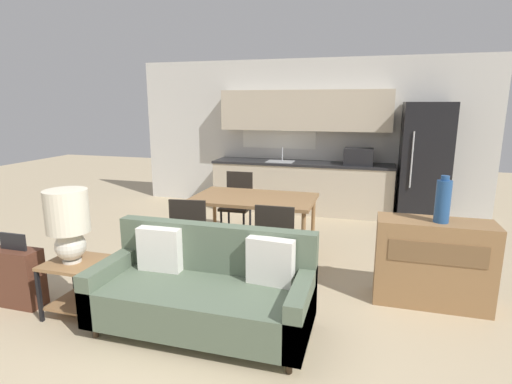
{
  "coord_description": "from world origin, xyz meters",
  "views": [
    {
      "loc": [
        1.17,
        -2.69,
        1.92
      ],
      "look_at": [
        -0.04,
        1.5,
        0.95
      ],
      "focal_mm": 28.0,
      "sensor_mm": 36.0,
      "label": 1
    }
  ],
  "objects_px": {
    "refrigerator": "(424,163)",
    "credenza": "(433,263)",
    "table_lamp": "(68,221)",
    "dining_chair_near_left": "(192,235)",
    "vase": "(443,201)",
    "dining_chair_far_left": "(237,201)",
    "dining_chair_near_right": "(277,243)",
    "suitcase": "(18,277)",
    "side_table": "(76,278)",
    "couch": "(205,290)",
    "dining_table": "(254,202)"
  },
  "relations": [
    {
      "from": "side_table",
      "to": "table_lamp",
      "type": "relative_size",
      "value": 0.77
    },
    {
      "from": "suitcase",
      "to": "dining_table",
      "type": "bearing_deg",
      "value": 45.58
    },
    {
      "from": "dining_chair_near_right",
      "to": "dining_table",
      "type": "bearing_deg",
      "value": -60.49
    },
    {
      "from": "side_table",
      "to": "dining_chair_near_left",
      "type": "xyz_separation_m",
      "value": [
        0.69,
        1.01,
        0.16
      ]
    },
    {
      "from": "dining_chair_near_right",
      "to": "suitcase",
      "type": "relative_size",
      "value": 1.28
    },
    {
      "from": "side_table",
      "to": "vase",
      "type": "relative_size",
      "value": 1.17
    },
    {
      "from": "refrigerator",
      "to": "dining_chair_near_left",
      "type": "xyz_separation_m",
      "value": [
        -2.69,
        -3.08,
        -0.47
      ]
    },
    {
      "from": "table_lamp",
      "to": "dining_chair_near_left",
      "type": "relative_size",
      "value": 0.72
    },
    {
      "from": "dining_table",
      "to": "couch",
      "type": "height_order",
      "value": "couch"
    },
    {
      "from": "side_table",
      "to": "dining_chair_near_left",
      "type": "distance_m",
      "value": 1.24
    },
    {
      "from": "refrigerator",
      "to": "side_table",
      "type": "bearing_deg",
      "value": -129.56
    },
    {
      "from": "dining_chair_near_left",
      "to": "side_table",
      "type": "bearing_deg",
      "value": 48.2
    },
    {
      "from": "vase",
      "to": "dining_chair_near_right",
      "type": "relative_size",
      "value": 0.47
    },
    {
      "from": "refrigerator",
      "to": "dining_chair_near_right",
      "type": "bearing_deg",
      "value": -119.33
    },
    {
      "from": "dining_chair_near_right",
      "to": "dining_chair_far_left",
      "type": "bearing_deg",
      "value": -59.88
    },
    {
      "from": "side_table",
      "to": "dining_chair_near_right",
      "type": "height_order",
      "value": "dining_chair_near_right"
    },
    {
      "from": "couch",
      "to": "suitcase",
      "type": "height_order",
      "value": "couch"
    },
    {
      "from": "dining_chair_far_left",
      "to": "couch",
      "type": "bearing_deg",
      "value": -78.77
    },
    {
      "from": "side_table",
      "to": "table_lamp",
      "type": "bearing_deg",
      "value": -103.19
    },
    {
      "from": "couch",
      "to": "table_lamp",
      "type": "relative_size",
      "value": 2.78
    },
    {
      "from": "refrigerator",
      "to": "table_lamp",
      "type": "height_order",
      "value": "refrigerator"
    },
    {
      "from": "refrigerator",
      "to": "vase",
      "type": "relative_size",
      "value": 4.42
    },
    {
      "from": "table_lamp",
      "to": "dining_chair_near_right",
      "type": "xyz_separation_m",
      "value": [
        1.66,
        1.04,
        -0.4
      ]
    },
    {
      "from": "dining_table",
      "to": "dining_chair_near_right",
      "type": "bearing_deg",
      "value": -59.38
    },
    {
      "from": "refrigerator",
      "to": "credenza",
      "type": "bearing_deg",
      "value": -93.93
    },
    {
      "from": "couch",
      "to": "dining_chair_near_right",
      "type": "xyz_separation_m",
      "value": [
        0.42,
        0.9,
        0.16
      ]
    },
    {
      "from": "refrigerator",
      "to": "dining_chair_far_left",
      "type": "xyz_separation_m",
      "value": [
        -2.7,
        -1.47,
        -0.47
      ]
    },
    {
      "from": "suitcase",
      "to": "dining_chair_near_right",
      "type": "bearing_deg",
      "value": 24.27
    },
    {
      "from": "dining_table",
      "to": "dining_chair_near_left",
      "type": "distance_m",
      "value": 0.97
    },
    {
      "from": "dining_chair_near_left",
      "to": "dining_chair_near_right",
      "type": "bearing_deg",
      "value": 172.82
    },
    {
      "from": "dining_table",
      "to": "dining_chair_near_left",
      "type": "xyz_separation_m",
      "value": [
        -0.47,
        -0.82,
        -0.21
      ]
    },
    {
      "from": "refrigerator",
      "to": "dining_chair_far_left",
      "type": "height_order",
      "value": "refrigerator"
    },
    {
      "from": "dining_chair_far_left",
      "to": "credenza",
      "type": "bearing_deg",
      "value": -32.32
    },
    {
      "from": "couch",
      "to": "suitcase",
      "type": "relative_size",
      "value": 2.55
    },
    {
      "from": "credenza",
      "to": "suitcase",
      "type": "bearing_deg",
      "value": -163.46
    },
    {
      "from": "couch",
      "to": "side_table",
      "type": "bearing_deg",
      "value": -174.78
    },
    {
      "from": "refrigerator",
      "to": "credenza",
      "type": "distance_m",
      "value": 3.03
    },
    {
      "from": "table_lamp",
      "to": "vase",
      "type": "bearing_deg",
      "value": 18.97
    },
    {
      "from": "refrigerator",
      "to": "dining_chair_near_left",
      "type": "height_order",
      "value": "refrigerator"
    },
    {
      "from": "table_lamp",
      "to": "dining_chair_far_left",
      "type": "distance_m",
      "value": 2.76
    },
    {
      "from": "dining_chair_near_right",
      "to": "table_lamp",
      "type": "bearing_deg",
      "value": 30.95
    },
    {
      "from": "refrigerator",
      "to": "dining_chair_far_left",
      "type": "relative_size",
      "value": 2.1
    },
    {
      "from": "credenza",
      "to": "refrigerator",
      "type": "bearing_deg",
      "value": 86.07
    },
    {
      "from": "side_table",
      "to": "dining_chair_far_left",
      "type": "relative_size",
      "value": 0.56
    },
    {
      "from": "table_lamp",
      "to": "suitcase",
      "type": "xyz_separation_m",
      "value": [
        -0.65,
        -0.0,
        -0.62
      ]
    },
    {
      "from": "dining_table",
      "to": "dining_chair_far_left",
      "type": "relative_size",
      "value": 1.63
    },
    {
      "from": "dining_chair_near_left",
      "to": "suitcase",
      "type": "height_order",
      "value": "dining_chair_near_left"
    },
    {
      "from": "side_table",
      "to": "suitcase",
      "type": "bearing_deg",
      "value": -177.89
    },
    {
      "from": "dining_table",
      "to": "vase",
      "type": "xyz_separation_m",
      "value": [
        2.04,
        -0.76,
        0.33
      ]
    },
    {
      "from": "credenza",
      "to": "dining_chair_near_right",
      "type": "relative_size",
      "value": 1.15
    }
  ]
}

